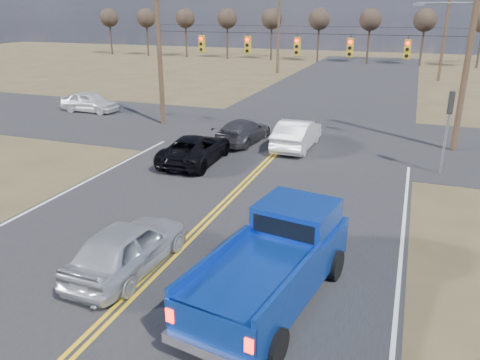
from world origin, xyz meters
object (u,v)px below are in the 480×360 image
(silver_suv, at_px, (128,246))
(cross_car_west, at_px, (90,102))
(pickup_truck, at_px, (275,262))
(dgrey_car_queue, at_px, (243,131))
(black_suv, at_px, (196,149))
(white_car_queue, at_px, (297,134))

(silver_suv, bearing_deg, cross_car_west, -48.91)
(pickup_truck, height_order, dgrey_car_queue, pickup_truck)
(dgrey_car_queue, bearing_deg, black_suv, 82.64)
(silver_suv, bearing_deg, dgrey_car_queue, -82.14)
(white_car_queue, xyz_separation_m, cross_car_west, (-16.88, 4.10, -0.06))
(silver_suv, xyz_separation_m, black_suv, (-2.58, 10.11, -0.06))
(silver_suv, bearing_deg, white_car_queue, -94.78)
(pickup_truck, height_order, silver_suv, pickup_truck)
(white_car_queue, relative_size, cross_car_west, 1.11)
(white_car_queue, height_order, dgrey_car_queue, white_car_queue)
(black_suv, height_order, cross_car_west, cross_car_west)
(pickup_truck, height_order, cross_car_west, pickup_truck)
(pickup_truck, bearing_deg, black_suv, 134.33)
(white_car_queue, bearing_deg, cross_car_west, -12.49)
(silver_suv, height_order, white_car_queue, white_car_queue)
(black_suv, bearing_deg, pickup_truck, 123.08)
(silver_suv, bearing_deg, pickup_truck, -177.74)
(dgrey_car_queue, height_order, cross_car_west, cross_car_west)
(black_suv, relative_size, dgrey_car_queue, 1.09)
(silver_suv, distance_m, black_suv, 10.43)
(pickup_truck, relative_size, black_suv, 1.25)
(dgrey_car_queue, xyz_separation_m, cross_car_west, (-13.69, 4.10, 0.08))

